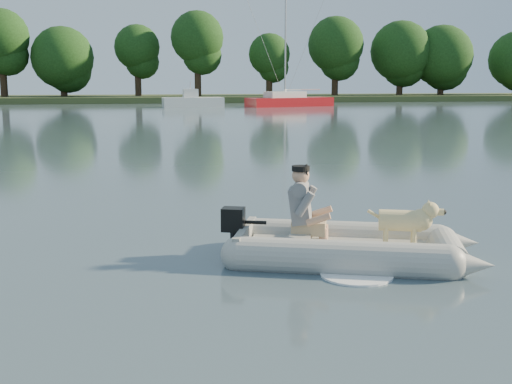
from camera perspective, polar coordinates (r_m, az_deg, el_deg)
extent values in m
plane|color=slate|center=(7.89, 3.74, -7.68)|extent=(160.00, 160.00, 0.00)
cube|color=#47512D|center=(69.36, -8.37, 8.18)|extent=(160.00, 12.00, 0.70)
cylinder|color=#332316|center=(69.72, -21.52, 9.14)|extent=(0.70, 0.70, 4.24)
sphere|color=#21501A|center=(69.83, -21.75, 12.72)|extent=(5.55, 5.55, 5.55)
cylinder|color=#332316|center=(69.12, -16.71, 8.87)|extent=(0.70, 0.70, 2.94)
sphere|color=#21501A|center=(69.15, -16.84, 11.37)|extent=(6.27, 6.27, 6.27)
cylinder|color=#332316|center=(69.26, -10.43, 9.43)|extent=(0.70, 0.70, 3.67)
sphere|color=#21501A|center=(69.34, -10.53, 12.55)|extent=(4.69, 4.69, 4.69)
cylinder|color=#332316|center=(67.68, -5.19, 9.80)|extent=(0.70, 0.70, 4.29)
sphere|color=#21501A|center=(67.81, -5.25, 13.53)|extent=(5.43, 5.43, 5.43)
cylinder|color=#332316|center=(68.99, 1.18, 9.40)|extent=(0.70, 0.70, 3.21)
sphere|color=#21501A|center=(69.03, 1.19, 12.14)|extent=(4.41, 4.41, 4.41)
cylinder|color=#332316|center=(71.35, 7.02, 9.64)|extent=(0.70, 0.70, 3.94)
sphere|color=#21501A|center=(71.44, 7.10, 12.89)|extent=(6.03, 6.03, 6.03)
cylinder|color=#332316|center=(74.13, 12.64, 9.32)|extent=(0.70, 0.70, 3.52)
sphere|color=#21501A|center=(74.19, 12.75, 12.11)|extent=(6.68, 6.68, 6.68)
cylinder|color=#332316|center=(75.86, 16.09, 9.07)|extent=(0.70, 0.70, 3.21)
sphere|color=#21501A|center=(75.90, 16.21, 11.56)|extent=(6.79, 6.79, 6.79)
cube|color=#A21216|center=(56.36, 3.01, 7.90)|extent=(8.00, 4.44, 0.96)
cube|color=white|center=(56.10, 2.59, 8.62)|extent=(3.71, 2.63, 0.57)
cylinder|color=#A5A5AA|center=(56.18, 2.63, 13.27)|extent=(0.15, 0.15, 9.57)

